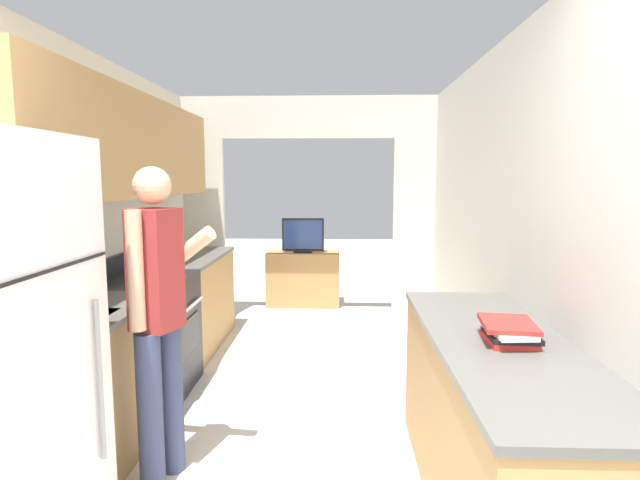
{
  "coord_description": "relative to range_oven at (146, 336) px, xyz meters",
  "views": [
    {
      "loc": [
        0.35,
        -1.16,
        1.61
      ],
      "look_at": [
        0.21,
        2.47,
        1.16
      ],
      "focal_mm": 28.0,
      "sensor_mm": 36.0,
      "label": 1
    }
  ],
  "objects": [
    {
      "name": "wall_left",
      "position": [
        -0.26,
        -0.38,
        1.06
      ],
      "size": [
        0.38,
        6.75,
        2.5
      ],
      "color": "silver",
      "rests_on": "ground_plane"
    },
    {
      "name": "wall_right",
      "position": [
        2.51,
        -0.8,
        0.8
      ],
      "size": [
        0.06,
        6.75,
        2.5
      ],
      "color": "silver",
      "rests_on": "ground_plane"
    },
    {
      "name": "wall_far_with_doorway",
      "position": [
        1.09,
        2.0,
        1.02
      ],
      "size": [
        3.19,
        0.06,
        2.5
      ],
      "color": "silver",
      "rests_on": "ground_plane"
    },
    {
      "name": "counter_left",
      "position": [
        -0.01,
        0.25,
        -0.0
      ],
      "size": [
        0.62,
        3.12,
        0.88
      ],
      "color": "#B2844C",
      "rests_on": "ground_plane"
    },
    {
      "name": "counter_right",
      "position": [
        2.18,
        -1.29,
        -0.01
      ],
      "size": [
        0.62,
        1.88,
        0.88
      ],
      "color": "#B2844C",
      "rests_on": "ground_plane"
    },
    {
      "name": "range_oven",
      "position": [
        0.0,
        0.0,
        0.0
      ],
      "size": [
        0.66,
        0.8,
        1.02
      ],
      "color": "black",
      "rests_on": "ground_plane"
    },
    {
      "name": "person",
      "position": [
        0.49,
        -1.05,
        0.45
      ],
      "size": [
        0.53,
        0.45,
        1.67
      ],
      "rotation": [
        0.0,
        0.0,
        1.24
      ],
      "color": "#384266",
      "rests_on": "ground_plane"
    },
    {
      "name": "book_stack",
      "position": [
        2.2,
        -1.35,
        0.48
      ],
      "size": [
        0.26,
        0.33,
        0.09
      ],
      "color": "red",
      "rests_on": "counter_right"
    },
    {
      "name": "tv_cabinet",
      "position": [
        0.98,
        2.7,
        -0.1
      ],
      "size": [
        0.92,
        0.42,
        0.69
      ],
      "color": "#B2844C",
      "rests_on": "ground_plane"
    },
    {
      "name": "television",
      "position": [
        0.98,
        2.66,
        0.45
      ],
      "size": [
        0.52,
        0.16,
        0.43
      ],
      "color": "black",
      "rests_on": "tv_cabinet"
    }
  ]
}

